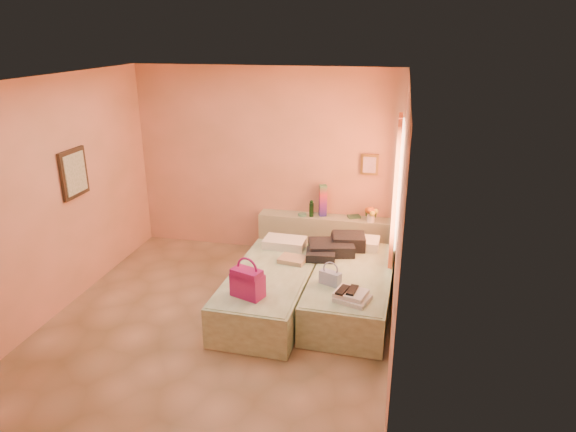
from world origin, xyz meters
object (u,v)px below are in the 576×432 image
Objects in this scene: flower_vase at (371,213)px; towel_stack at (353,296)px; headboard_ledge at (327,237)px; green_book at (354,217)px; magenta_handbag at (248,283)px; blue_handbag at (330,278)px; water_bottle at (311,209)px; bed_left at (270,291)px; bed_right at (351,290)px.

towel_stack is (-0.05, -2.09, -0.23)m from flower_vase.
headboard_ledge is 0.52m from green_book.
magenta_handbag reaches higher than headboard_ledge.
green_book is at bearing 111.31° from blue_handbag.
towel_stack is at bearing -68.76° from water_bottle.
magenta_handbag is at bearing -97.85° from water_bottle.
green_book reaches higher than towel_stack.
green_book is 0.52× the size of towel_stack.
magenta_handbag is 1.42× the size of blue_handbag.
blue_handbag is at bearing -114.43° from green_book.
water_bottle is at bearing 102.16° from magenta_handbag.
blue_handbag reaches higher than bed_left.
flower_vase reaches higher than blue_handbag.
water_bottle is at bearing 119.85° from bed_right.
headboard_ledge is 0.80m from flower_vase.
blue_handbag reaches higher than bed_right.
blue_handbag is at bearing 49.02° from magenta_handbag.
flower_vase is 0.76× the size of towel_stack.
magenta_handbag is (-1.19, -2.24, -0.12)m from flower_vase.
bed_left is 1.98m from green_book.
blue_handbag is 0.71× the size of towel_stack.
blue_handbag is at bearing 131.67° from towel_stack.
bed_left is at bearing -104.77° from headboard_ledge.
blue_handbag is at bearing -80.66° from headboard_ledge.
flower_vase is at bearing 81.94° from magenta_handbag.
headboard_ledge reaches higher than bed_right.
flower_vase is 2.10m from towel_stack.
flower_vase reaches higher than bed_left.
towel_stack is at bearing -82.46° from bed_right.
flower_vase is 1.07× the size of blue_handbag.
green_book is at bearing 88.30° from magenta_handbag.
bed_left is 0.83m from blue_handbag.
green_book is (0.63, 0.09, -0.10)m from water_bottle.
magenta_handbag is at bearing -126.95° from blue_handbag.
magenta_handbag is 1.01× the size of towel_stack.
green_book is at bearing 6.59° from headboard_ledge.
water_bottle is 0.67× the size of magenta_handbag.
magenta_handbag reaches higher than towel_stack.
bed_right is at bearing -70.39° from headboard_ledge.
green_book is 0.68× the size of flower_vase.
headboard_ledge is at bearing 105.29° from towel_stack.
water_bottle is (-0.76, 1.43, 0.52)m from bed_right.
green_book is at bearing 95.16° from towel_stack.
water_bottle is 0.96× the size of blue_handbag.
blue_handbag is at bearing -8.92° from bed_left.
towel_stack is (0.59, -2.17, 0.23)m from headboard_ledge.
bed_right is 1.43m from magenta_handbag.
water_bottle is 2.29m from towel_stack.
towel_stack is (0.07, -0.70, 0.30)m from bed_right.
bed_right is 11.09× the size of green_book.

